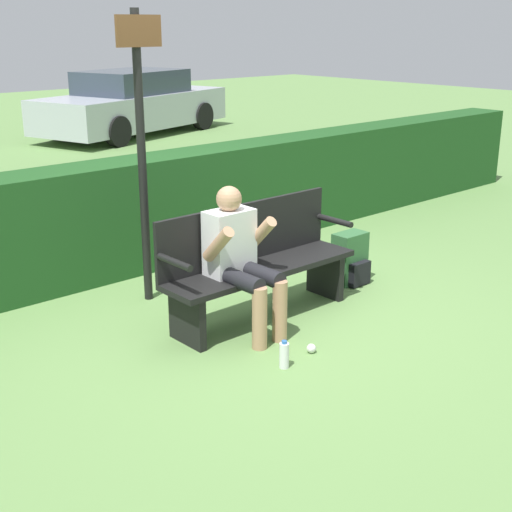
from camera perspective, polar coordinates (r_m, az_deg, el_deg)
The scene contains 9 objects.
ground_plane at distance 5.74m, azimuth 0.46°, elevation -4.93°, with size 40.00×40.00×0.00m, color #668E4C.
hedge_back at distance 6.88m, azimuth -9.22°, elevation 3.39°, with size 12.00×0.51×1.05m.
park_bench at distance 5.62m, azimuth 0.01°, elevation -0.41°, with size 1.71×0.43×0.91m.
person_seated at distance 5.29m, azimuth -1.31°, elevation 0.09°, with size 0.50×0.62×1.11m.
backpack at distance 6.47m, azimuth 7.57°, elevation -0.28°, with size 0.31×0.26×0.47m.
water_bottle at distance 4.91m, azimuth 2.27°, elevation -7.92°, with size 0.07×0.07×0.20m.
signpost at distance 5.83m, azimuth -9.15°, elevation 9.00°, with size 0.40×0.09×2.36m.
parked_car at distance 15.41m, azimuth -9.82°, elevation 11.88°, with size 4.71×2.87×1.32m.
litter_crumple at distance 5.15m, azimuth 4.45°, elevation -7.38°, with size 0.07×0.07×0.07m.
Camera 1 is at (-3.54, -3.92, 2.25)m, focal length 50.00 mm.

